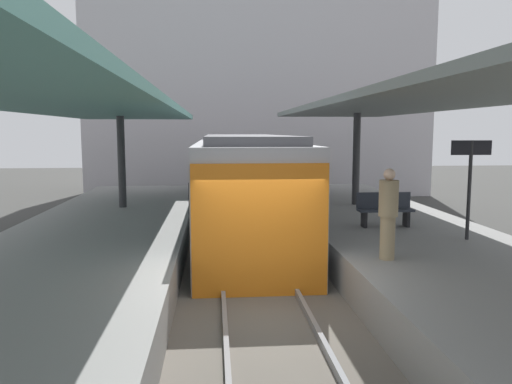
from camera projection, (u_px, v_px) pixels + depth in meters
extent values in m
plane|color=#383835|center=(265.00, 326.00, 8.79)|extent=(80.00, 80.00, 0.00)
cube|color=gray|center=(42.00, 304.00, 8.41)|extent=(4.40, 28.00, 1.00)
cube|color=gray|center=(474.00, 292.00, 9.04)|extent=(4.40, 28.00, 1.00)
cube|color=#59544C|center=(265.00, 320.00, 8.77)|extent=(3.20, 28.00, 0.20)
cube|color=slate|center=(224.00, 312.00, 8.69)|extent=(0.08, 28.00, 0.14)
cube|color=slate|center=(306.00, 310.00, 8.81)|extent=(0.08, 28.00, 0.14)
cube|color=#ADADB2|center=(242.00, 187.00, 15.94)|extent=(2.70, 12.80, 2.90)
cube|color=orange|center=(260.00, 231.00, 9.59)|extent=(2.65, 0.08, 2.60)
cube|color=black|center=(199.00, 176.00, 15.78)|extent=(0.04, 11.78, 0.76)
cube|color=black|center=(284.00, 176.00, 16.01)|extent=(0.04, 11.78, 0.76)
cube|color=#515156|center=(242.00, 138.00, 15.75)|extent=(2.16, 12.16, 0.20)
cylinder|color=#333335|center=(122.00, 162.00, 15.79)|extent=(0.24, 0.24, 2.89)
cube|color=slate|center=(58.00, 101.00, 9.38)|extent=(4.18, 21.00, 0.16)
cylinder|color=#333335|center=(356.00, 159.00, 16.42)|extent=(0.24, 0.24, 3.01)
cube|color=slate|center=(447.00, 97.00, 10.00)|extent=(4.18, 21.00, 0.16)
cube|color=black|center=(364.00, 219.00, 12.58)|extent=(0.08, 0.32, 0.40)
cube|color=black|center=(406.00, 219.00, 12.67)|extent=(0.08, 0.32, 0.40)
cube|color=#2D333D|center=(385.00, 210.00, 12.60)|extent=(1.40, 0.40, 0.06)
cube|color=#2D333D|center=(383.00, 200.00, 12.75)|extent=(1.40, 0.06, 0.40)
cylinder|color=#262628|center=(469.00, 191.00, 11.04)|extent=(0.08, 0.08, 2.20)
cube|color=black|center=(471.00, 148.00, 10.92)|extent=(0.90, 0.06, 0.32)
cylinder|color=#998460|center=(387.00, 238.00, 9.39)|extent=(0.28, 0.28, 0.82)
cylinder|color=#998460|center=(389.00, 198.00, 9.30)|extent=(0.36, 0.36, 0.68)
sphere|color=beige|center=(389.00, 174.00, 9.25)|extent=(0.22, 0.22, 0.22)
cube|color=#B7B2B7|center=(257.00, 94.00, 28.04)|extent=(18.00, 6.00, 11.00)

